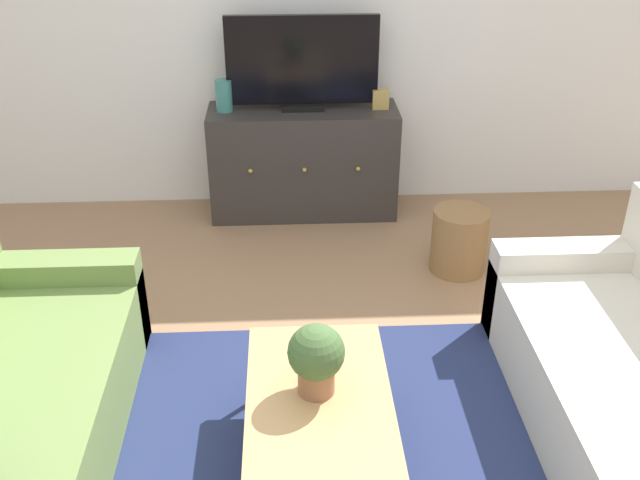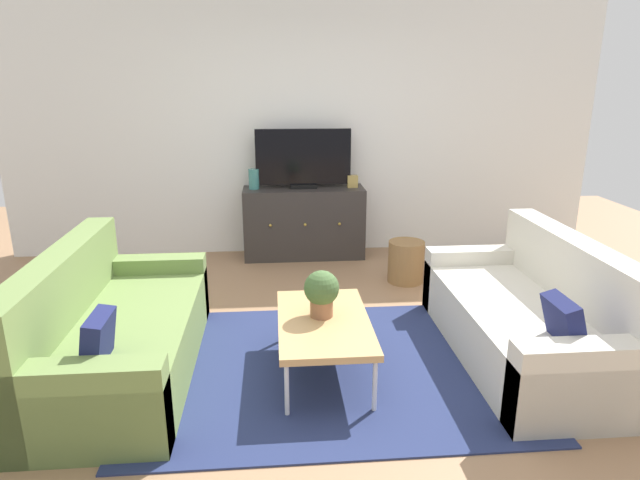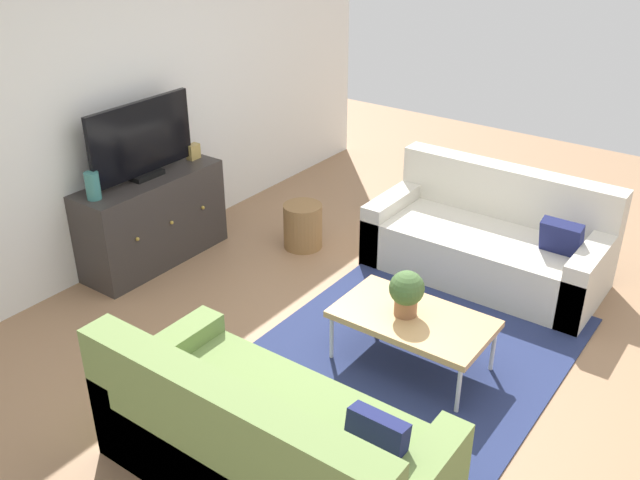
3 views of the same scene
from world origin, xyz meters
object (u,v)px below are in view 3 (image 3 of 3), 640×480
at_px(tv_console, 153,220).
at_px(flat_screen_tv, 141,140).
at_px(mantel_clock, 193,152).
at_px(wicker_basket, 303,226).
at_px(potted_plant, 407,291).
at_px(couch_right_side, 491,242).
at_px(couch_left_side, 263,449).
at_px(coffee_table, 413,320).
at_px(glass_vase, 93,186).

relative_size(tv_console, flat_screen_tv, 1.28).
xyz_separation_m(mantel_clock, wicker_basket, (0.40, -0.87, -0.62)).
bearing_deg(potted_plant, wicker_basket, 58.66).
distance_m(couch_right_side, flat_screen_tv, 2.92).
relative_size(couch_right_side, flat_screen_tv, 1.84).
bearing_deg(couch_right_side, couch_left_side, 180.00).
relative_size(potted_plant, tv_console, 0.24).
relative_size(couch_left_side, potted_plant, 5.93).
xyz_separation_m(tv_console, flat_screen_tv, (0.00, 0.02, 0.69)).
distance_m(coffee_table, glass_vase, 2.58).
xyz_separation_m(glass_vase, mantel_clock, (1.05, 0.00, -0.04)).
bearing_deg(glass_vase, coffee_table, -78.32).
relative_size(potted_plant, flat_screen_tv, 0.31).
xyz_separation_m(coffee_table, tv_console, (0.01, 2.48, 0.02)).
bearing_deg(mantel_clock, flat_screen_tv, 177.81).
distance_m(flat_screen_tv, mantel_clock, 0.58).
distance_m(couch_right_side, glass_vase, 3.16).
xyz_separation_m(potted_plant, glass_vase, (-0.50, 2.42, 0.30)).
bearing_deg(potted_plant, mantel_clock, 77.33).
distance_m(couch_left_side, couch_right_side, 2.88).
relative_size(couch_right_side, tv_console, 1.43).
xyz_separation_m(couch_left_side, potted_plant, (1.39, -0.05, 0.28)).
xyz_separation_m(coffee_table, potted_plant, (-0.01, 0.06, 0.20)).
bearing_deg(mantel_clock, glass_vase, 180.00).
distance_m(glass_vase, wicker_basket, 1.81).
distance_m(couch_right_side, coffee_table, 1.49).
xyz_separation_m(couch_right_side, coffee_table, (-1.48, -0.10, 0.08)).
bearing_deg(couch_left_side, coffee_table, -4.12).
bearing_deg(wicker_basket, potted_plant, -121.34).
height_order(glass_vase, mantel_clock, glass_vase).
xyz_separation_m(potted_plant, wicker_basket, (0.95, 1.55, -0.36)).
relative_size(couch_right_side, potted_plant, 5.93).
height_order(glass_vase, wicker_basket, glass_vase).
bearing_deg(flat_screen_tv, wicker_basket, -43.75).
relative_size(couch_left_side, wicker_basket, 4.62).
xyz_separation_m(coffee_table, glass_vase, (-0.51, 2.48, 0.51)).
distance_m(couch_right_side, wicker_basket, 1.61).
height_order(couch_left_side, couch_right_side, same).
relative_size(coffee_table, mantel_clock, 7.79).
bearing_deg(wicker_basket, coffee_table, -120.20).
bearing_deg(couch_right_side, coffee_table, -176.12).
bearing_deg(potted_plant, flat_screen_tv, 89.51).
distance_m(tv_console, wicker_basket, 1.28).
bearing_deg(glass_vase, wicker_basket, -30.87).
relative_size(couch_left_side, mantel_clock, 14.20).
bearing_deg(couch_right_side, flat_screen_tv, 121.57).
relative_size(couch_left_side, flat_screen_tv, 1.84).
xyz_separation_m(couch_left_side, mantel_clock, (1.93, 2.37, 0.55)).
distance_m(tv_console, flat_screen_tv, 0.69).
bearing_deg(potted_plant, tv_console, 89.50).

